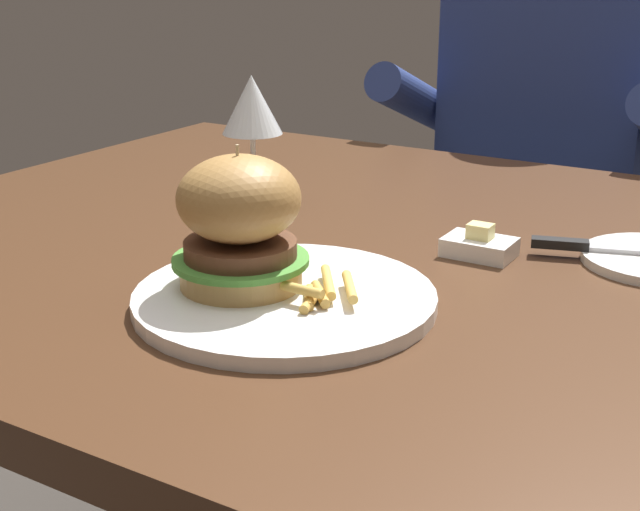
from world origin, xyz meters
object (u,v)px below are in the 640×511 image
(wine_glass, at_px, (252,110))
(diner_person, at_px, (539,220))
(butter_dish, at_px, (479,246))
(table_knife, at_px, (609,248))
(main_plate, at_px, (285,299))
(burger_sandwich, at_px, (240,222))

(wine_glass, bearing_deg, diner_person, 77.45)
(wine_glass, xyz_separation_m, butter_dish, (0.32, -0.03, -0.11))
(diner_person, bearing_deg, table_knife, -67.56)
(main_plate, height_order, table_knife, table_knife)
(butter_dish, height_order, diner_person, diner_person)
(burger_sandwich, bearing_deg, main_plate, 8.21)
(wine_glass, bearing_deg, table_knife, 3.76)
(diner_person, bearing_deg, main_plate, -86.73)
(main_plate, xyz_separation_m, wine_glass, (-0.21, 0.25, 0.12))
(butter_dish, relative_size, diner_person, 0.06)
(burger_sandwich, height_order, diner_person, diner_person)
(wine_glass, relative_size, table_knife, 0.86)
(wine_glass, height_order, butter_dish, wine_glass)
(table_knife, relative_size, diner_person, 0.17)
(burger_sandwich, height_order, wine_glass, wine_glass)
(diner_person, bearing_deg, butter_dish, -77.95)
(butter_dish, bearing_deg, burger_sandwich, -122.33)
(main_plate, relative_size, diner_person, 0.24)
(main_plate, distance_m, burger_sandwich, 0.08)
(table_knife, distance_m, diner_person, 0.76)
(table_knife, bearing_deg, butter_dish, -155.11)
(main_plate, bearing_deg, butter_dish, 65.61)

